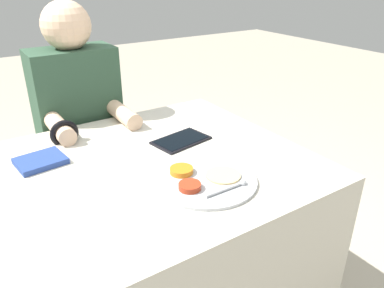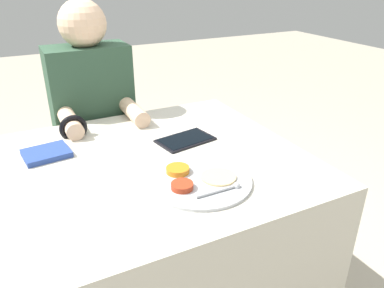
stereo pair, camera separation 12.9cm
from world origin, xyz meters
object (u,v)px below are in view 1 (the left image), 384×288
(tablet_device, at_px, (181,140))
(person_diner, at_px, (83,147))
(thali_tray, at_px, (204,180))
(red_notebook, at_px, (41,161))

(tablet_device, bearing_deg, person_diner, 115.37)
(thali_tray, height_order, person_diner, person_diner)
(thali_tray, bearing_deg, red_notebook, 134.81)
(thali_tray, xyz_separation_m, tablet_device, (0.10, 0.30, -0.00))
(tablet_device, height_order, person_diner, person_diner)
(red_notebook, relative_size, tablet_device, 0.73)
(red_notebook, bearing_deg, person_diner, 56.94)
(thali_tray, xyz_separation_m, person_diner, (-0.14, 0.81, -0.18))
(person_diner, bearing_deg, red_notebook, -123.06)
(thali_tray, bearing_deg, tablet_device, 72.01)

